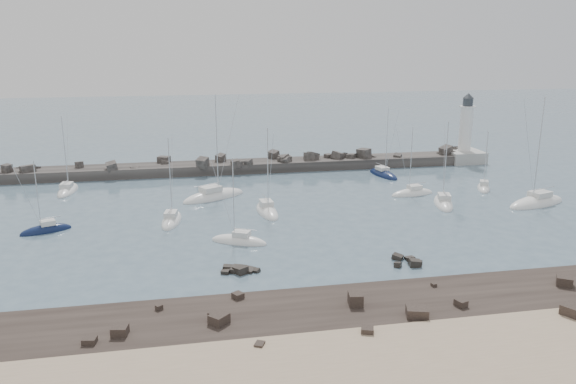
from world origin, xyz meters
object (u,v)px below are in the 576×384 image
Objects in this scene: sailboat_1 at (68,191)px; sailboat_5 at (239,241)px; sailboat_2 at (46,231)px; sailboat_9 at (443,204)px; lighthouse at (464,147)px; sailboat_4 at (214,197)px; sailboat_10 at (537,203)px; sailboat_6 at (267,212)px; sailboat_7 at (383,175)px; sailboat_11 at (483,188)px; sailboat_8 at (412,194)px; sailboat_3 at (172,221)px.

sailboat_1 is 38.53m from sailboat_5.
sailboat_9 reaches higher than sailboat_2.
lighthouse is 55.10m from sailboat_4.
sailboat_10 is (13.87, -2.58, 0.00)m from sailboat_9.
sailboat_2 is at bearing -174.45° from sailboat_6.
sailboat_4 is 1.28× the size of sailboat_9.
lighthouse is 63.70m from sailboat_5.
sailboat_1 is at bearing -178.70° from sailboat_7.
sailboat_6 is 26.75m from sailboat_9.
sailboat_2 is 0.77× the size of sailboat_6.
sailboat_11 is (-7.41, -21.08, -2.95)m from lighthouse.
sailboat_11 is (37.51, 6.43, -0.01)m from sailboat_6.
sailboat_9 is at bearing -69.74° from sailboat_8.
sailboat_7 is at bearing 16.90° from sailboat_4.
sailboat_3 is 40.16m from sailboat_9.
sailboat_1 is 56.06m from sailboat_8.
sailboat_6 reaches higher than sailboat_3.
sailboat_4 reaches higher than sailboat_11.
sailboat_7 is (37.96, 20.72, -0.01)m from sailboat_3.
lighthouse is 80.26m from sailboat_2.
lighthouse is at bearing 57.41° from sailboat_9.
sailboat_9 is (56.06, 1.91, 0.01)m from sailboat_2.
sailboat_9 reaches higher than sailboat_1.
sailboat_9 is at bearing 18.49° from sailboat_5.
sailboat_9 is (33.76, -10.28, -0.00)m from sailboat_4.
sailboat_3 is at bearing 178.17° from sailboat_10.
sailboat_7 is 18.02m from sailboat_11.
sailboat_10 is at bearing -10.53° from sailboat_9.
sailboat_8 is at bearing -12.77° from sailboat_1.
lighthouse is at bearing 7.44° from sailboat_1.
sailboat_5 is 46.42m from sailboat_11.
sailboat_4 is at bearing 176.25° from sailboat_11.
lighthouse is 1.40× the size of sailboat_11.
sailboat_1 is at bearing 167.23° from sailboat_8.
sailboat_4 is at bearing 126.92° from sailboat_6.
sailboat_7 is 1.30× the size of sailboat_11.
sailboat_10 is at bearing -1.83° from sailboat_3.
sailboat_1 is 73.96m from sailboat_10.
sailboat_4 is 1.30× the size of sailboat_6.
sailboat_7 is at bearing 96.31° from sailboat_9.
lighthouse is 1.28× the size of sailboat_5.
sailboat_7 is (29.80, 30.57, -0.00)m from sailboat_5.
sailboat_1 is 1.07× the size of sailboat_3.
sailboat_10 reaches higher than sailboat_9.
sailboat_8 reaches higher than sailboat_2.
sailboat_9 is 1.30× the size of sailboat_11.
sailboat_3 reaches higher than sailboat_2.
sailboat_9 reaches higher than sailboat_8.
sailboat_4 is (23.22, -8.35, 0.02)m from sailboat_1.
sailboat_9 is at bearing -2.00° from sailboat_6.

